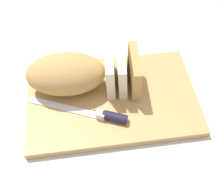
{
  "coord_description": "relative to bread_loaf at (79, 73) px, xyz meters",
  "views": [
    {
      "loc": [
        -0.04,
        -0.4,
        0.6
      ],
      "look_at": [
        0.0,
        0.0,
        0.05
      ],
      "focal_mm": 44.71,
      "sensor_mm": 36.0,
      "label": 1
    }
  ],
  "objects": [
    {
      "name": "ground_plane",
      "position": [
        0.08,
        -0.04,
        -0.07
      ],
      "size": [
        3.0,
        3.0,
        0.0
      ],
      "primitive_type": "plane",
      "color": "beige"
    },
    {
      "name": "bread_loaf",
      "position": [
        0.0,
        0.0,
        0.0
      ],
      "size": [
        0.28,
        0.13,
        0.1
      ],
      "rotation": [
        0.0,
        0.0,
        -0.03
      ],
      "color": "tan",
      "rests_on": "cutting_board"
    },
    {
      "name": "crumb_stray_right",
      "position": [
        0.1,
        -0.02,
        -0.05
      ],
      "size": [
        0.0,
        0.0,
        0.0
      ],
      "primitive_type": "sphere",
      "color": "tan",
      "rests_on": "cutting_board"
    },
    {
      "name": "crumb_near_knife",
      "position": [
        0.03,
        -0.02,
        -0.05
      ],
      "size": [
        0.0,
        0.0,
        0.0
      ],
      "primitive_type": "sphere",
      "color": "tan",
      "rests_on": "cutting_board"
    },
    {
      "name": "crumb_stray_left",
      "position": [
        0.03,
        -0.08,
        -0.05
      ],
      "size": [
        0.0,
        0.0,
        0.0
      ],
      "primitive_type": "sphere",
      "color": "tan",
      "rests_on": "cutting_board"
    },
    {
      "name": "cutting_board",
      "position": [
        0.08,
        -0.04,
        -0.06
      ],
      "size": [
        0.44,
        0.28,
        0.02
      ],
      "primitive_type": "cube",
      "rotation": [
        0.0,
        0.0,
        0.03
      ],
      "color": "tan",
      "rests_on": "ground_plane"
    },
    {
      "name": "crumb_near_loaf",
      "position": [
        0.03,
        -0.01,
        -0.05
      ],
      "size": [
        0.01,
        0.01,
        0.01
      ],
      "primitive_type": "sphere",
      "color": "tan",
      "rests_on": "cutting_board"
    },
    {
      "name": "bread_knife",
      "position": [
        0.05,
        -0.1,
        -0.04
      ],
      "size": [
        0.24,
        0.11,
        0.02
      ],
      "rotation": [
        0.0,
        0.0,
        2.77
      ],
      "color": "silver",
      "rests_on": "cutting_board"
    }
  ]
}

